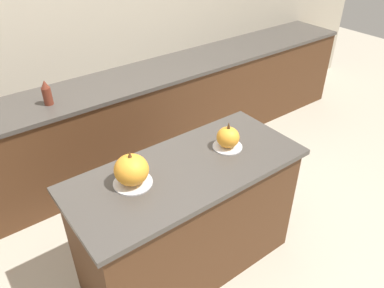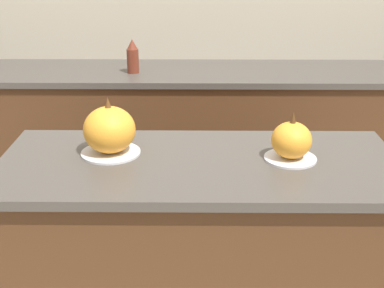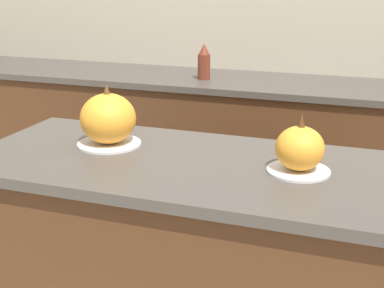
# 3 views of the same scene
# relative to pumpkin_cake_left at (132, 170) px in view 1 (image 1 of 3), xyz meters

# --- Properties ---
(ground_plane) EXTENTS (12.00, 12.00, 0.00)m
(ground_plane) POSITION_rel_pumpkin_cake_left_xyz_m (0.34, -0.07, -0.98)
(ground_plane) COLOR #BCB29E
(wall_back) EXTENTS (8.00, 0.06, 2.50)m
(wall_back) POSITION_rel_pumpkin_cake_left_xyz_m (0.34, 1.61, 0.27)
(wall_back) COLOR #B2A893
(wall_back) RESTS_ON ground_plane
(kitchen_island) EXTENTS (1.49, 0.66, 0.89)m
(kitchen_island) POSITION_rel_pumpkin_cake_left_xyz_m (0.34, -0.07, -0.53)
(kitchen_island) COLOR #4C2D19
(kitchen_island) RESTS_ON ground_plane
(back_counter) EXTENTS (6.00, 0.60, 0.90)m
(back_counter) POSITION_rel_pumpkin_cake_left_xyz_m (0.34, 1.28, -0.53)
(back_counter) COLOR #4C2D19
(back_counter) RESTS_ON ground_plane
(pumpkin_cake_left) EXTENTS (0.23, 0.23, 0.22)m
(pumpkin_cake_left) POSITION_rel_pumpkin_cake_left_xyz_m (0.00, 0.00, 0.00)
(pumpkin_cake_left) COLOR silver
(pumpkin_cake_left) RESTS_ON kitchen_island
(pumpkin_cake_right) EXTENTS (0.19, 0.19, 0.19)m
(pumpkin_cake_right) POSITION_rel_pumpkin_cake_left_xyz_m (0.68, -0.05, -0.02)
(pumpkin_cake_right) COLOR silver
(pumpkin_cake_right) RESTS_ON kitchen_island
(bottle_tall) EXTENTS (0.07, 0.07, 0.20)m
(bottle_tall) POSITION_rel_pumpkin_cake_left_xyz_m (-0.05, 1.22, 0.02)
(bottle_tall) COLOR maroon
(bottle_tall) RESTS_ON back_counter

